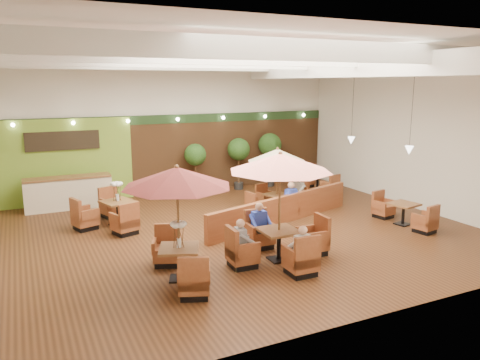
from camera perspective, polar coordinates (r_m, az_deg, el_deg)
room at (r=15.00m, az=-1.37°, el=8.48°), size 14.04×14.00×5.52m
service_counter at (r=18.04m, az=-20.18°, el=-1.48°), size 3.00×0.75×1.18m
booth_divider at (r=15.29m, az=5.27°, el=-3.61°), size 6.21×2.14×0.90m
table_0 at (r=10.57m, az=-7.63°, el=-1.65°), size 2.51×2.83×2.71m
table_1 at (r=11.73m, az=4.88°, el=-0.95°), size 2.78×2.78×2.84m
table_2 at (r=16.27m, az=4.57°, el=1.48°), size 2.33×2.33×2.31m
table_3 at (r=15.44m, az=-15.64°, el=-3.80°), size 2.01×2.87×1.58m
table_4 at (r=15.95m, az=19.27°, el=-3.97°), size 0.94×2.48×0.90m
table_5 at (r=19.88m, az=8.82°, el=-0.45°), size 1.68×2.44×0.88m
topiary_0 at (r=19.11m, az=-5.48°, el=2.85°), size 0.89×0.89×2.07m
topiary_1 at (r=19.84m, az=-0.16°, el=3.51°), size 0.95×0.95×2.20m
topiary_2 at (r=20.51m, az=3.66°, el=4.05°), size 1.01×1.01×2.34m
diner_0 at (r=11.20m, az=7.48°, el=-7.84°), size 0.39×0.32×0.76m
diner_1 at (r=12.90m, az=2.45°, el=-5.03°), size 0.40×0.32×0.81m
diner_2 at (r=11.57m, az=0.29°, el=-7.08°), size 0.34×0.40×0.77m
diner_3 at (r=15.73m, az=6.06°, el=-2.00°), size 0.45×0.41×0.81m
diner_4 at (r=16.87m, az=7.00°, el=-1.14°), size 0.38×0.42×0.77m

